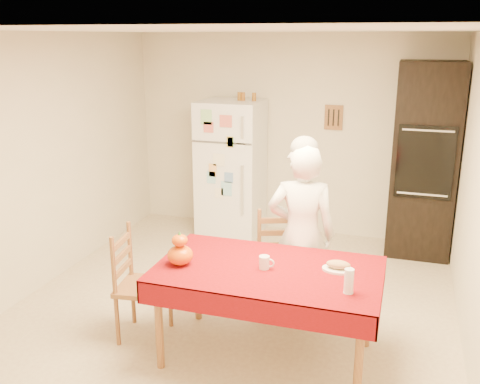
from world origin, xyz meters
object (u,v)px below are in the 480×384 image
at_px(refrigerator, 231,169).
at_px(oven_cabinet, 424,161).
at_px(dining_table, 268,276).
at_px(bread_plate, 338,269).
at_px(wine_glass, 349,281).
at_px(coffee_mug, 264,262).
at_px(chair_far, 280,259).
at_px(pumpkin_lower, 180,255).
at_px(chair_left, 136,280).
at_px(seated_woman, 301,235).

distance_m(refrigerator, oven_cabinet, 2.29).
distance_m(dining_table, bread_plate, 0.53).
bearing_deg(wine_glass, coffee_mug, 162.07).
bearing_deg(chair_far, pumpkin_lower, -142.19).
height_order(refrigerator, bread_plate, refrigerator).
height_order(oven_cabinet, chair_far, oven_cabinet).
height_order(refrigerator, dining_table, refrigerator).
height_order(chair_left, wine_glass, chair_left).
bearing_deg(oven_cabinet, bread_plate, -103.90).
relative_size(oven_cabinet, chair_left, 2.32).
distance_m(refrigerator, seated_woman, 2.31).
bearing_deg(oven_cabinet, dining_table, -113.41).
relative_size(oven_cabinet, seated_woman, 1.36).
xyz_separation_m(wine_glass, bread_plate, (-0.11, 0.34, -0.08)).
bearing_deg(chair_left, coffee_mug, -97.54).
bearing_deg(chair_far, refrigerator, 100.86).
height_order(seated_woman, coffee_mug, seated_woman).
distance_m(refrigerator, pumpkin_lower, 2.74).
bearing_deg(bread_plate, pumpkin_lower, -168.06).
bearing_deg(oven_cabinet, wine_glass, -100.04).
bearing_deg(coffee_mug, dining_table, 32.57).
bearing_deg(chair_left, oven_cabinet, -48.32).
distance_m(chair_far, pumpkin_lower, 1.12).
relative_size(chair_left, bread_plate, 3.96).
bearing_deg(chair_far, coffee_mug, -105.19).
xyz_separation_m(refrigerator, bread_plate, (1.66, -2.45, -0.08)).
bearing_deg(refrigerator, wine_glass, -57.51).
bearing_deg(refrigerator, oven_cabinet, 1.18).
bearing_deg(bread_plate, oven_cabinet, 76.10).
height_order(coffee_mug, wine_glass, wine_glass).
height_order(chair_far, bread_plate, chair_far).
height_order(chair_far, seated_woman, seated_woman).
bearing_deg(wine_glass, chair_far, 125.69).
relative_size(chair_far, bread_plate, 3.96).
distance_m(oven_cabinet, bread_plate, 2.59).
relative_size(refrigerator, bread_plate, 7.08).
bearing_deg(dining_table, chair_far, 96.60).
height_order(oven_cabinet, seated_woman, oven_cabinet).
bearing_deg(chair_left, pumpkin_lower, -111.67).
relative_size(dining_table, bread_plate, 7.08).
distance_m(seated_woman, pumpkin_lower, 1.11).
relative_size(oven_cabinet, dining_table, 1.29).
bearing_deg(wine_glass, chair_left, 173.20).
bearing_deg(seated_woman, chair_left, 19.46).
height_order(oven_cabinet, chair_left, oven_cabinet).
bearing_deg(oven_cabinet, refrigerator, -178.82).
distance_m(chair_left, seated_woman, 1.45).
distance_m(dining_table, seated_woman, 0.66).
bearing_deg(wine_glass, dining_table, 160.00).
bearing_deg(pumpkin_lower, seated_woman, 44.53).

